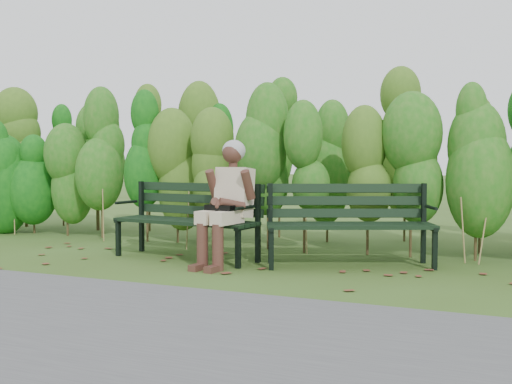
% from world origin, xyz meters
% --- Properties ---
extents(ground, '(80.00, 80.00, 0.00)m').
position_xyz_m(ground, '(0.00, 0.00, 0.00)').
color(ground, '#334B17').
extents(footpath, '(60.00, 2.50, 0.01)m').
position_xyz_m(footpath, '(0.00, -2.20, 0.01)').
color(footpath, '#474749').
rests_on(footpath, ground).
extents(hedge_band, '(11.04, 1.67, 2.42)m').
position_xyz_m(hedge_band, '(0.00, 1.86, 1.26)').
color(hedge_band, '#47381E').
rests_on(hedge_band, ground).
extents(leaf_litter, '(5.82, 2.28, 0.01)m').
position_xyz_m(leaf_litter, '(0.53, -0.23, 0.00)').
color(leaf_litter, brown).
rests_on(leaf_litter, ground).
extents(bench_left, '(1.71, 0.73, 0.83)m').
position_xyz_m(bench_left, '(-0.84, 0.48, 0.49)').
color(bench_left, black).
rests_on(bench_left, ground).
extents(bench_right, '(1.75, 1.15, 0.83)m').
position_xyz_m(bench_right, '(0.87, 0.72, 0.49)').
color(bench_right, black).
rests_on(bench_right, ground).
extents(seated_woman, '(0.54, 0.79, 1.28)m').
position_xyz_m(seated_woman, '(-0.27, 0.24, 0.71)').
color(seated_woman, beige).
rests_on(seated_woman, ground).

